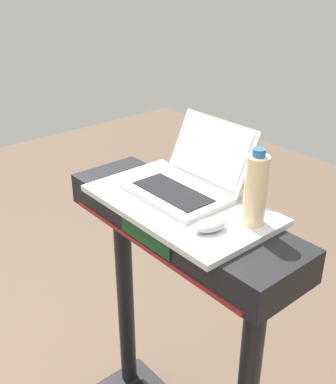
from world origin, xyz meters
The scene contains 4 objects.
desk_board centered at (0.00, 0.70, 1.20)m, with size 0.62×0.36×0.02m, color silver.
laptop centered at (-0.04, 0.77, 1.25)m, with size 0.34×0.32×0.22m.
computer_mouse centered at (0.19, 0.65, 1.23)m, with size 0.06×0.10×0.03m, color #B2B2B7.
water_bottle centered at (0.24, 0.77, 1.32)m, with size 0.07×0.07×0.23m.
Camera 1 is at (1.00, -0.20, 1.91)m, focal length 44.27 mm.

